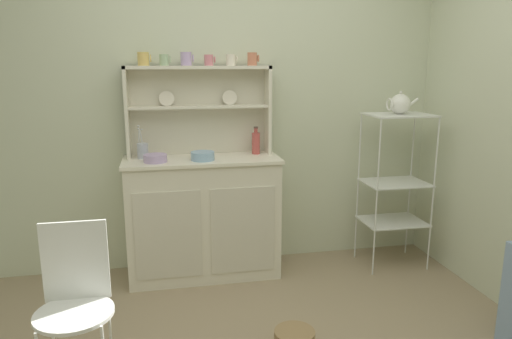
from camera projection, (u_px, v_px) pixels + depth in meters
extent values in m
cube|color=beige|center=(234.00, 106.00, 3.64)|extent=(3.84, 0.05, 2.50)
cube|color=silver|center=(203.00, 217.00, 3.52)|extent=(1.10, 0.42, 0.90)
cube|color=beige|center=(168.00, 236.00, 3.28)|extent=(0.46, 0.01, 0.63)
cube|color=beige|center=(243.00, 230.00, 3.38)|extent=(0.46, 0.01, 0.63)
cube|color=#EEE6CE|center=(202.00, 160.00, 3.42)|extent=(1.13, 0.45, 0.02)
cube|color=beige|center=(198.00, 110.00, 3.54)|extent=(1.05, 0.02, 0.65)
cube|color=silver|center=(127.00, 113.00, 3.37)|extent=(0.02, 0.18, 0.65)
cube|color=silver|center=(268.00, 110.00, 3.56)|extent=(0.02, 0.18, 0.65)
cube|color=silver|center=(199.00, 107.00, 3.46)|extent=(1.01, 0.16, 0.02)
cube|color=silver|center=(198.00, 67.00, 3.40)|extent=(1.05, 0.18, 0.02)
cylinder|color=silver|center=(167.00, 99.00, 3.43)|extent=(0.11, 0.03, 0.11)
cylinder|color=silver|center=(230.00, 98.00, 3.52)|extent=(0.11, 0.03, 0.11)
cylinder|color=silver|center=(377.00, 199.00, 3.47)|extent=(0.01, 0.01, 1.20)
cylinder|color=silver|center=(433.00, 195.00, 3.56)|extent=(0.01, 0.01, 1.20)
cylinder|color=silver|center=(358.00, 187.00, 3.80)|extent=(0.01, 0.01, 1.20)
cylinder|color=silver|center=(410.00, 184.00, 3.89)|extent=(0.01, 0.01, 1.20)
cube|color=silver|center=(399.00, 115.00, 3.55)|extent=(0.48, 0.36, 0.01)
cube|color=silver|center=(395.00, 183.00, 3.66)|extent=(0.48, 0.36, 0.01)
cube|color=silver|center=(392.00, 221.00, 3.73)|extent=(0.48, 0.36, 0.01)
cylinder|color=white|center=(111.00, 338.00, 2.38)|extent=(0.01, 0.01, 0.45)
cylinder|color=white|center=(74.00, 314.00, 2.17)|extent=(0.36, 0.36, 0.02)
cube|color=white|center=(75.00, 261.00, 2.26)|extent=(0.31, 0.02, 0.40)
cylinder|color=#DBB760|center=(143.00, 59.00, 3.31)|extent=(0.08, 0.08, 0.09)
torus|color=#DBB760|center=(151.00, 58.00, 3.32)|extent=(0.01, 0.05, 0.05)
cylinder|color=#9EB78E|center=(164.00, 60.00, 3.34)|extent=(0.06, 0.06, 0.08)
torus|color=#9EB78E|center=(170.00, 59.00, 3.35)|extent=(0.01, 0.05, 0.05)
cylinder|color=#B79ECC|center=(186.00, 59.00, 3.37)|extent=(0.08, 0.08, 0.09)
torus|color=#B79ECC|center=(193.00, 58.00, 3.37)|extent=(0.01, 0.05, 0.05)
cylinder|color=#D17A84|center=(209.00, 60.00, 3.40)|extent=(0.07, 0.07, 0.08)
torus|color=#D17A84|center=(215.00, 60.00, 3.41)|extent=(0.01, 0.05, 0.05)
cylinder|color=silver|center=(231.00, 60.00, 3.43)|extent=(0.07, 0.07, 0.08)
torus|color=silver|center=(237.00, 59.00, 3.44)|extent=(0.01, 0.05, 0.05)
cylinder|color=#C67556|center=(252.00, 59.00, 3.46)|extent=(0.07, 0.07, 0.09)
torus|color=#C67556|center=(258.00, 58.00, 3.47)|extent=(0.01, 0.05, 0.05)
cylinder|color=#B79ECC|center=(155.00, 158.00, 3.28)|extent=(0.16, 0.16, 0.05)
cylinder|color=#8EB2D1|center=(203.00, 156.00, 3.34)|extent=(0.17, 0.17, 0.06)
cylinder|color=#B74C47|center=(256.00, 143.00, 3.57)|extent=(0.06, 0.06, 0.16)
cylinder|color=#B74C47|center=(256.00, 130.00, 3.54)|extent=(0.03, 0.03, 0.03)
cylinder|color=#4C382D|center=(256.00, 127.00, 3.54)|extent=(0.03, 0.03, 0.01)
cylinder|color=#B2B7C6|center=(143.00, 151.00, 3.40)|extent=(0.08, 0.08, 0.11)
cylinder|color=silver|center=(139.00, 140.00, 3.39)|extent=(0.02, 0.04, 0.18)
ellipsoid|color=silver|center=(138.00, 126.00, 3.36)|extent=(0.02, 0.01, 0.01)
cylinder|color=silver|center=(139.00, 141.00, 3.39)|extent=(0.02, 0.03, 0.16)
ellipsoid|color=silver|center=(138.00, 129.00, 3.37)|extent=(0.02, 0.01, 0.01)
cylinder|color=silver|center=(142.00, 142.00, 3.36)|extent=(0.03, 0.01, 0.16)
ellipsoid|color=silver|center=(141.00, 129.00, 3.34)|extent=(0.02, 0.01, 0.01)
sphere|color=white|center=(400.00, 104.00, 3.53)|extent=(0.15, 0.15, 0.15)
sphere|color=silver|center=(401.00, 93.00, 3.51)|extent=(0.02, 0.02, 0.02)
cylinder|color=white|center=(413.00, 102.00, 3.55)|extent=(0.09, 0.02, 0.07)
torus|color=white|center=(389.00, 104.00, 3.51)|extent=(0.01, 0.09, 0.09)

